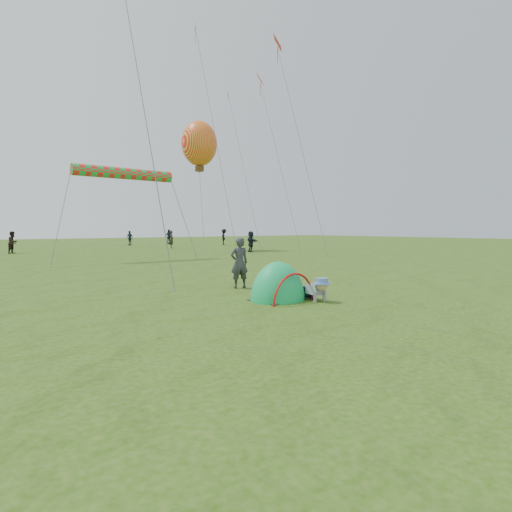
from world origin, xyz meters
TOP-DOWN VIEW (x-y plane):
  - ground at (0.00, 0.00)m, footprint 140.00×140.00m
  - crawling_toddler at (0.10, 0.64)m, footprint 0.66×0.87m
  - popup_tent at (-0.61, 1.30)m, footprint 1.65×1.40m
  - standing_adult at (-0.21, 3.59)m, footprint 0.64×0.50m
  - crowd_person_2 at (8.00, 35.54)m, footprint 0.72×1.00m
  - crowd_person_3 at (16.75, 30.60)m, footprint 1.10×1.30m
  - crowd_person_6 at (8.90, 27.30)m, footprint 0.58×0.69m
  - crowd_person_7 at (-3.59, 27.26)m, footprint 0.98×0.99m
  - crowd_person_8 at (12.79, 36.08)m, footprint 0.81×1.08m
  - crowd_person_11 at (11.12, 18.12)m, footprint 0.76×1.56m
  - balloon_kite at (9.41, 22.92)m, footprint 2.93×2.93m
  - rainbow_tube_kite at (0.79, 16.31)m, footprint 5.61×0.64m
  - diamond_kite_0 at (13.74, 20.33)m, footprint 1.13×1.13m
  - diamond_kite_5 at (14.22, 25.90)m, footprint 0.98×0.98m
  - diamond_kite_6 at (11.91, 15.99)m, footprint 1.16×1.16m
  - diamond_kite_7 at (6.60, 18.40)m, footprint 1.19×1.19m

SIDE VIEW (x-z plane):
  - ground at x=0.00m, z-range 0.00..0.00m
  - popup_tent at x=-0.61m, z-range -0.99..0.99m
  - crawling_toddler at x=0.10m, z-range 0.00..0.62m
  - standing_adult at x=-0.21m, z-range 0.00..1.55m
  - crowd_person_2 at x=8.00m, z-range 0.00..1.58m
  - crowd_person_11 at x=11.12m, z-range 0.00..1.62m
  - crowd_person_7 at x=-3.59m, z-range 0.00..1.62m
  - crowd_person_6 at x=8.90m, z-range 0.00..1.62m
  - crowd_person_8 at x=12.79m, z-range 0.00..1.71m
  - crowd_person_3 at x=16.75m, z-range 0.00..1.75m
  - rainbow_tube_kite at x=0.79m, z-range 4.61..5.25m
  - balloon_kite at x=9.41m, z-range 6.52..10.61m
  - diamond_kite_0 at x=13.74m, z-range 13.66..14.59m
  - diamond_kite_5 at x=14.22m, z-range 14.61..15.41m
  - diamond_kite_6 at x=11.91m, z-range 14.54..15.49m
  - diamond_kite_7 at x=6.60m, z-range 15.38..16.35m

